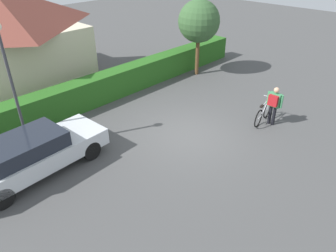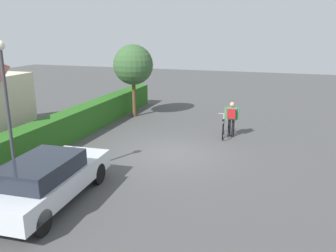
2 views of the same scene
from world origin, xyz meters
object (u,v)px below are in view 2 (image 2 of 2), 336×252
at_px(bicycle, 223,128).
at_px(street_lamp, 6,98).
at_px(tree_kerbside, 133,65).
at_px(parked_car_near, 47,179).
at_px(person_rider, 232,116).

xyz_separation_m(bicycle, street_lamp, (-7.74, 5.13, 2.51)).
height_order(bicycle, tree_kerbside, tree_kerbside).
distance_m(parked_car_near, bicycle, 8.93).
bearing_deg(tree_kerbside, bicycle, -113.56).
height_order(parked_car_near, tree_kerbside, tree_kerbside).
bearing_deg(bicycle, parked_car_near, 155.74).
height_order(bicycle, person_rider, person_rider).
distance_m(bicycle, street_lamp, 9.62).
xyz_separation_m(street_lamp, tree_kerbside, (10.15, 0.40, 0.02)).
height_order(parked_car_near, bicycle, parked_car_near).
bearing_deg(street_lamp, bicycle, -33.52).
height_order(person_rider, street_lamp, street_lamp).
distance_m(bicycle, tree_kerbside, 6.54).
distance_m(bicycle, person_rider, 0.69).
bearing_deg(tree_kerbside, parked_car_near, -170.00).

